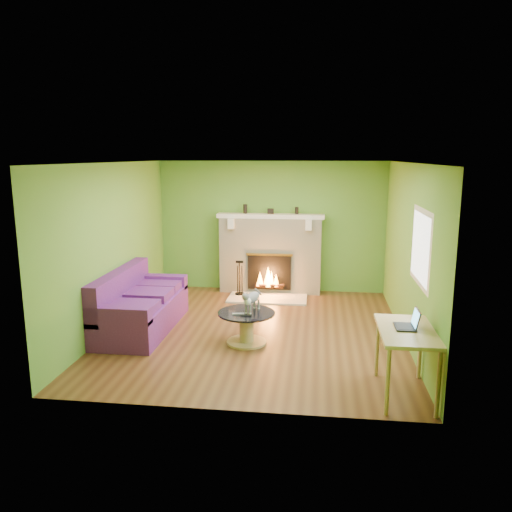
{
  "coord_description": "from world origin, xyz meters",
  "views": [
    {
      "loc": [
        0.92,
        -7.37,
        2.71
      ],
      "look_at": [
        -0.05,
        0.4,
        1.12
      ],
      "focal_mm": 35.0,
      "sensor_mm": 36.0,
      "label": 1
    }
  ],
  "objects_px": {
    "cat": "(252,300)",
    "coffee_table": "(246,325)",
    "desk": "(407,337)",
    "sofa": "(138,307)"
  },
  "relations": [
    {
      "from": "cat",
      "to": "coffee_table",
      "type": "bearing_deg",
      "value": -128.44
    },
    {
      "from": "desk",
      "to": "coffee_table",
      "type": "bearing_deg",
      "value": 145.65
    },
    {
      "from": "sofa",
      "to": "desk",
      "type": "distance_m",
      "value": 4.22
    },
    {
      "from": "desk",
      "to": "cat",
      "type": "distance_m",
      "value": 2.41
    },
    {
      "from": "sofa",
      "to": "coffee_table",
      "type": "bearing_deg",
      "value": -12.56
    },
    {
      "from": "sofa",
      "to": "cat",
      "type": "xyz_separation_m",
      "value": [
        1.86,
        -0.35,
        0.28
      ]
    },
    {
      "from": "sofa",
      "to": "cat",
      "type": "height_order",
      "value": "sofa"
    },
    {
      "from": "sofa",
      "to": "cat",
      "type": "relative_size",
      "value": 3.84
    },
    {
      "from": "cat",
      "to": "desk",
      "type": "bearing_deg",
      "value": -16.85
    },
    {
      "from": "coffee_table",
      "to": "desk",
      "type": "height_order",
      "value": "desk"
    }
  ]
}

